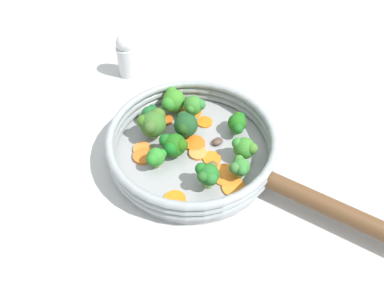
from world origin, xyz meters
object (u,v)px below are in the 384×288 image
(carrot_slice_2, at_px, (212,158))
(carrot_slice_9, at_px, (142,149))
(carrot_slice_1, at_px, (234,187))
(carrot_slice_11, at_px, (225,175))
(carrot_slice_8, at_px, (190,111))
(broccoli_floret_5, at_px, (207,175))
(skillet, at_px, (192,153))
(broccoli_floret_3, at_px, (172,101))
(broccoli_floret_1, at_px, (237,123))
(carrot_slice_0, at_px, (156,126))
(broccoli_floret_10, at_px, (153,123))
(broccoli_floret_7, at_px, (240,167))
(mushroom_piece_1, at_px, (212,166))
(broccoli_floret_9, at_px, (194,106))
(broccoli_floret_4, at_px, (156,157))
(salt_shaker, at_px, (127,56))
(carrot_slice_3, at_px, (195,144))
(carrot_slice_7, at_px, (205,122))
(carrot_slice_4, at_px, (198,153))
(mushroom_piece_0, at_px, (218,144))
(broccoli_floret_6, at_px, (186,125))
(carrot_slice_10, at_px, (165,120))
(broccoli_floret_2, at_px, (174,144))
(carrot_slice_5, at_px, (175,200))
(carrot_slice_6, at_px, (143,156))
(broccoli_floret_8, at_px, (150,114))
(broccoli_floret_0, at_px, (244,148))

(carrot_slice_2, bearing_deg, carrot_slice_9, -28.31)
(carrot_slice_1, xyz_separation_m, carrot_slice_11, (0.00, -0.03, 0.00))
(carrot_slice_8, distance_m, broccoli_floret_5, 0.18)
(skillet, distance_m, broccoli_floret_3, 0.11)
(carrot_slice_2, xyz_separation_m, broccoli_floret_1, (-0.06, -0.05, 0.02))
(carrot_slice_0, height_order, carrot_slice_8, same)
(broccoli_floret_10, bearing_deg, broccoli_floret_7, 129.42)
(carrot_slice_0, xyz_separation_m, mushroom_piece_1, (-0.06, 0.12, 0.01))
(broccoli_floret_9, relative_size, mushroom_piece_1, 2.22)
(broccoli_floret_4, distance_m, salt_shaker, 0.28)
(carrot_slice_2, relative_size, broccoli_floret_5, 0.68)
(carrot_slice_0, distance_m, carrot_slice_3, 0.08)
(carrot_slice_7, xyz_separation_m, broccoli_floret_10, (0.10, 0.00, 0.03))
(carrot_slice_0, height_order, carrot_slice_11, same)
(skillet, distance_m, broccoli_floret_1, 0.10)
(carrot_slice_2, distance_m, broccoli_floret_9, 0.11)
(carrot_slice_4, xyz_separation_m, broccoli_floret_10, (0.06, -0.06, 0.03))
(broccoli_floret_1, bearing_deg, carrot_slice_8, -51.10)
(carrot_slice_4, relative_size, broccoli_floret_4, 0.81)
(broccoli_floret_3, relative_size, broccoli_floret_10, 0.90)
(mushroom_piece_0, bearing_deg, carrot_slice_11, 78.40)
(broccoli_floret_5, height_order, broccoli_floret_6, broccoli_floret_6)
(carrot_slice_10, distance_m, broccoli_floret_6, 0.06)
(carrot_slice_7, height_order, broccoli_floret_3, broccoli_floret_3)
(carrot_slice_11, bearing_deg, salt_shaker, -75.41)
(broccoli_floret_3, xyz_separation_m, broccoli_floret_4, (0.06, 0.12, -0.00))
(carrot_slice_7, bearing_deg, broccoli_floret_2, 35.94)
(carrot_slice_3, bearing_deg, broccoli_floret_10, -33.20)
(mushroom_piece_1, bearing_deg, broccoli_floret_3, -82.43)
(broccoli_floret_4, xyz_separation_m, mushroom_piece_1, (-0.08, 0.04, -0.02))
(broccoli_floret_6, bearing_deg, mushroom_piece_1, 100.74)
(broccoli_floret_3, height_order, salt_shaker, salt_shaker)
(carrot_slice_5, relative_size, carrot_slice_6, 1.04)
(carrot_slice_9, distance_m, salt_shaker, 0.24)
(carrot_slice_1, xyz_separation_m, carrot_slice_4, (0.03, -0.08, 0.00))
(broccoli_floret_10, bearing_deg, broccoli_floret_9, -164.88)
(carrot_slice_3, relative_size, carrot_slice_5, 1.03)
(carrot_slice_0, relative_size, broccoli_floret_9, 0.67)
(carrot_slice_8, height_order, broccoli_floret_1, broccoli_floret_1)
(carrot_slice_9, distance_m, broccoli_floret_4, 0.05)
(broccoli_floret_2, height_order, broccoli_floret_3, broccoli_floret_3)
(broccoli_floret_7, bearing_deg, carrot_slice_8, -81.79)
(carrot_slice_10, bearing_deg, mushroom_piece_1, 107.08)
(broccoli_floret_1, bearing_deg, broccoli_floret_6, -11.97)
(carrot_slice_2, bearing_deg, broccoli_floret_5, 60.96)
(carrot_slice_8, bearing_deg, broccoli_floret_6, 65.04)
(carrot_slice_8, xyz_separation_m, broccoli_floret_8, (0.08, 0.00, 0.02))
(broccoli_floret_4, height_order, broccoli_floret_6, broccoli_floret_6)
(carrot_slice_2, xyz_separation_m, broccoli_floret_0, (-0.05, 0.02, 0.03))
(skillet, xyz_separation_m, mushroom_piece_1, (-0.02, 0.05, 0.02))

